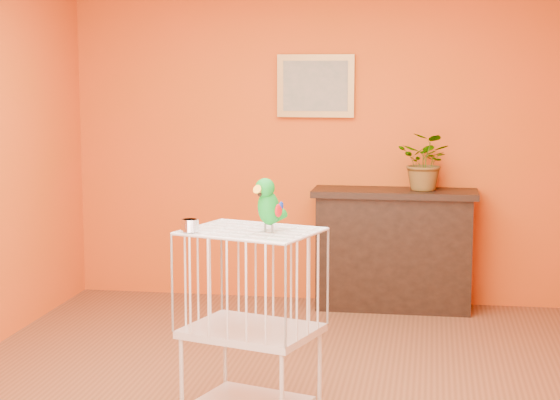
# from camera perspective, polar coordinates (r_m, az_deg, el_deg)

# --- Properties ---
(ground) EXTENTS (4.50, 4.50, 0.00)m
(ground) POSITION_cam_1_polar(r_m,az_deg,el_deg) (5.66, -0.76, -11.41)
(ground) COLOR brown
(ground) RESTS_ON ground
(room_shell) EXTENTS (4.50, 4.50, 4.50)m
(room_shell) POSITION_cam_1_polar(r_m,az_deg,el_deg) (5.35, -0.79, 4.83)
(room_shell) COLOR #D84C14
(room_shell) RESTS_ON ground
(console_cabinet) EXTENTS (1.28, 0.46, 0.95)m
(console_cabinet) POSITION_cam_1_polar(r_m,az_deg,el_deg) (7.42, 6.94, -3.01)
(console_cabinet) COLOR black
(console_cabinet) RESTS_ON ground
(potted_plant) EXTENTS (0.54, 0.57, 0.35)m
(potted_plant) POSITION_cam_1_polar(r_m,az_deg,el_deg) (7.29, 8.90, 1.91)
(potted_plant) COLOR #26722D
(potted_plant) RESTS_ON console_cabinet
(framed_picture) EXTENTS (0.62, 0.04, 0.50)m
(framed_picture) POSITION_cam_1_polar(r_m,az_deg,el_deg) (7.53, 2.18, 6.96)
(framed_picture) COLOR #A27839
(framed_picture) RESTS_ON room_shell
(birdcage) EXTENTS (0.79, 0.69, 1.03)m
(birdcage) POSITION_cam_1_polar(r_m,az_deg,el_deg) (5.06, -1.76, -7.40)
(birdcage) COLOR beige
(birdcage) RESTS_ON ground
(feed_cup) EXTENTS (0.09, 0.09, 0.07)m
(feed_cup) POSITION_cam_1_polar(r_m,az_deg,el_deg) (4.91, -5.52, -1.55)
(feed_cup) COLOR silver
(feed_cup) RESTS_ON birdcage
(parrot) EXTENTS (0.17, 0.25, 0.29)m
(parrot) POSITION_cam_1_polar(r_m,az_deg,el_deg) (4.89, -0.71, -0.26)
(parrot) COLOR #59544C
(parrot) RESTS_ON birdcage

